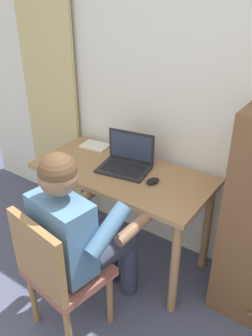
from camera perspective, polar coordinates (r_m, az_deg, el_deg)
The scene contains 9 objects.
wall_back at distance 2.30m, azimuth 15.87°, elevation 10.47°, with size 4.80×0.05×2.50m, color silver.
curtain_panel at distance 3.07m, azimuth -12.27°, elevation 13.19°, with size 0.57×0.03×2.27m, color #CCB77A.
desk at distance 2.48m, azimuth -0.57°, elevation -2.76°, with size 1.24×0.60×0.75m.
chair at distance 2.09m, azimuth -10.92°, elevation -15.90°, with size 0.47×0.46×0.87m.
person_seated at distance 2.05m, azimuth -7.32°, elevation -9.78°, with size 0.59×0.62×1.19m.
laptop at distance 2.44m, azimuth 0.07°, elevation 1.15°, with size 0.38×0.31×0.24m.
computer_mouse at distance 2.28m, azimuth 4.31°, elevation -2.11°, with size 0.06×0.10×0.03m, color black.
desk_clock at distance 2.62m, azimuth -11.69°, elevation 1.74°, with size 0.09×0.09×0.03m.
notebook_pad at distance 2.77m, azimuth -5.01°, elevation 3.59°, with size 0.21×0.15×0.01m, color silver.
Camera 1 is at (0.70, 0.12, 1.94)m, focal length 37.82 mm.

